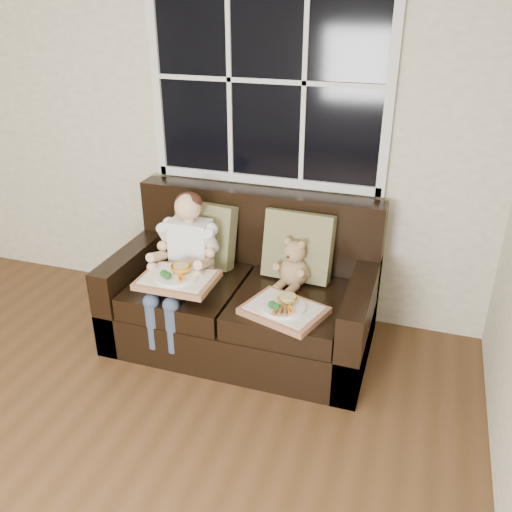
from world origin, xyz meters
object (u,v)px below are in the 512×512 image
(loveseat, at_px, (244,298))
(tray_right, at_px, (284,309))
(teddy_bear, at_px, (294,266))
(tray_left, at_px, (178,278))
(child, at_px, (184,253))

(loveseat, height_order, tray_right, loveseat)
(loveseat, xyz_separation_m, teddy_bear, (0.33, 0.03, 0.27))
(tray_left, bearing_deg, child, 102.83)
(tray_left, xyz_separation_m, tray_right, (0.68, 0.01, -0.10))
(teddy_bear, distance_m, tray_right, 0.37)
(teddy_bear, relative_size, tray_right, 0.62)
(loveseat, distance_m, tray_left, 0.53)
(teddy_bear, bearing_deg, child, -154.95)
(child, bearing_deg, teddy_bear, 12.47)
(teddy_bear, distance_m, tray_left, 0.74)
(child, height_order, tray_left, child)
(teddy_bear, relative_size, tray_left, 0.72)
(tray_left, relative_size, tray_right, 0.86)
(tray_left, bearing_deg, tray_right, 0.36)
(loveseat, relative_size, tray_right, 3.16)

